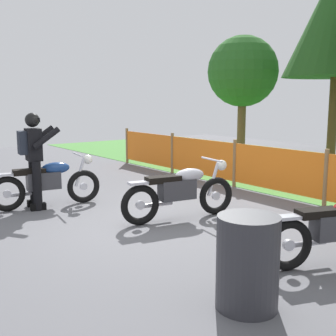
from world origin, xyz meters
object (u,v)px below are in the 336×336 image
(motorcycle_lead, at_px, (180,191))
(rider_trailing, at_px, (34,155))
(oil_drum, at_px, (248,262))
(motorcycle_trailing, at_px, (47,182))

(motorcycle_lead, distance_m, rider_trailing, 2.69)
(rider_trailing, bearing_deg, motorcycle_lead, -43.44)
(oil_drum, bearing_deg, rider_trailing, -177.00)
(motorcycle_trailing, xyz_separation_m, rider_trailing, (-0.03, -0.21, 0.50))
(motorcycle_lead, relative_size, motorcycle_trailing, 1.02)
(oil_drum, bearing_deg, motorcycle_trailing, -179.53)
(motorcycle_lead, distance_m, motorcycle_trailing, 2.50)
(rider_trailing, height_order, oil_drum, rider_trailing)
(motorcycle_trailing, bearing_deg, motorcycle_lead, -46.85)
(motorcycle_lead, bearing_deg, rider_trailing, 137.50)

